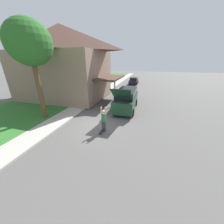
{
  "coord_description": "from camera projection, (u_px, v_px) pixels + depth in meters",
  "views": [
    {
      "loc": [
        3.44,
        -8.34,
        4.7
      ],
      "look_at": [
        0.89,
        0.68,
        0.9
      ],
      "focal_mm": 20.0,
      "sensor_mm": 36.0,
      "label": 1
    }
  ],
  "objects": [
    {
      "name": "skateboarder",
      "position": [
        104.0,
        119.0,
        8.71
      ],
      "size": [
        0.41,
        0.22,
        1.85
      ],
      "color": "#38383D",
      "rests_on": "ground_plane"
    },
    {
      "name": "lawn",
      "position": [
        61.0,
        97.0,
        17.42
      ],
      "size": [
        10.0,
        80.0,
        0.08
      ],
      "color": "#2D6B28",
      "rests_on": "ground_plane"
    },
    {
      "name": "sidewalk",
      "position": [
        90.0,
        100.0,
        16.31
      ],
      "size": [
        1.8,
        80.0,
        0.1
      ],
      "color": "#ADA89E",
      "rests_on": "ground_plane"
    },
    {
      "name": "suv_parked",
      "position": [
        126.0,
        99.0,
        12.84
      ],
      "size": [
        2.02,
        5.85,
        2.78
      ],
      "color": "#193823",
      "rests_on": "ground_plane"
    },
    {
      "name": "ground_plane",
      "position": [
        99.0,
        124.0,
        10.07
      ],
      "size": [
        120.0,
        120.0,
        0.0
      ],
      "primitive_type": "plane",
      "color": "#54514F"
    },
    {
      "name": "skateboard",
      "position": [
        102.0,
        131.0,
        8.93
      ],
      "size": [
        0.2,
        0.83,
        0.1
      ],
      "color": "black",
      "rests_on": "ground_plane"
    },
    {
      "name": "house",
      "position": [
        63.0,
        62.0,
        16.13
      ],
      "size": [
        13.25,
        8.78,
        8.79
      ],
      "color": "#89705B",
      "rests_on": "lawn"
    },
    {
      "name": "car_down_street",
      "position": [
        134.0,
        81.0,
        28.05
      ],
      "size": [
        1.87,
        4.37,
        1.44
      ],
      "color": "black",
      "rests_on": "ground_plane"
    },
    {
      "name": "lawn_tree_near",
      "position": [
        30.0,
        44.0,
        9.06
      ],
      "size": [
        3.23,
        3.23,
        7.49
      ],
      "color": "brown",
      "rests_on": "lawn"
    }
  ]
}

